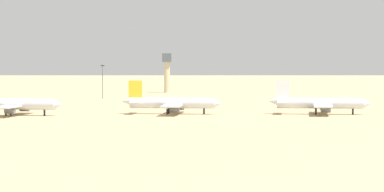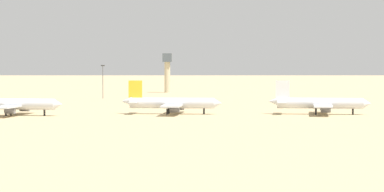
# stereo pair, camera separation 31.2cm
# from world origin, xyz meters

# --- Properties ---
(ground) EXTENTS (4000.00, 4000.00, 0.00)m
(ground) POSITION_xyz_m (0.00, 0.00, 0.00)
(ground) COLOR tan
(ridge_west) EXTENTS (431.28, 340.97, 123.65)m
(ridge_west) POSITION_xyz_m (-34.07, 915.28, 61.82)
(ridge_west) COLOR gray
(ridge_west) RESTS_ON ground
(parked_jet_red_1) EXTENTS (35.52, 30.17, 11.74)m
(parked_jet_red_1) POSITION_xyz_m (-50.90, -6.14, 3.85)
(parked_jet_red_1) COLOR silver
(parked_jet_red_1) RESTS_ON ground
(parked_jet_yellow_2) EXTENTS (34.92, 29.46, 11.53)m
(parked_jet_yellow_2) POSITION_xyz_m (2.28, 2.46, 3.78)
(parked_jet_yellow_2) COLOR silver
(parked_jet_yellow_2) RESTS_ON ground
(parked_jet_white_3) EXTENTS (35.06, 29.67, 11.58)m
(parked_jet_white_3) POSITION_xyz_m (52.91, 1.98, 3.79)
(parked_jet_white_3) COLOR silver
(parked_jet_white_3) RESTS_ON ground
(control_tower) EXTENTS (5.20, 5.20, 22.07)m
(control_tower) POSITION_xyz_m (-8.33, 193.55, 13.32)
(control_tower) COLOR #C6B793
(control_tower) RESTS_ON ground
(light_pole_west) EXTENTS (1.80, 0.50, 16.02)m
(light_pole_west) POSITION_xyz_m (-35.56, 119.82, 9.22)
(light_pole_west) COLOR #59595E
(light_pole_west) RESTS_ON ground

